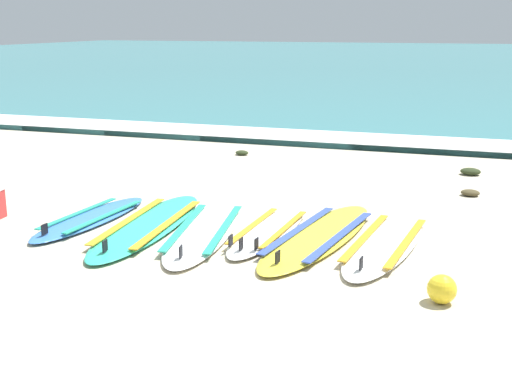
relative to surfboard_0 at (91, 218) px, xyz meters
name	(u,v)px	position (x,y,z in m)	size (l,w,h in m)	color
ground_plane	(198,246)	(1.46, -0.41, -0.04)	(80.00, 80.00, 0.00)	#C1B599
sea	(434,59)	(1.46, 35.13, 0.01)	(80.00, 60.00, 0.10)	teal
wave_foam_strip	(330,139)	(1.46, 5.76, 0.02)	(80.00, 1.26, 0.11)	white
surfboard_0	(91,218)	(0.00, 0.00, 0.00)	(0.65, 1.97, 0.18)	#3875CC
surfboard_1	(148,225)	(0.72, -0.03, 0.00)	(0.79, 2.57, 0.18)	#2DB793
surfboard_2	(204,230)	(1.37, -0.03, 0.00)	(0.97, 2.43, 0.18)	white
surfboard_3	(268,231)	(2.01, 0.18, 0.00)	(0.58, 1.94, 0.18)	white
surfboard_4	(319,236)	(2.55, 0.18, 0.00)	(1.02, 2.59, 0.18)	yellow
surfboard_5	(385,243)	(3.22, 0.16, 0.00)	(0.81, 2.33, 0.18)	silver
beach_ball	(442,289)	(3.83, -1.08, 0.08)	(0.23, 0.23, 0.23)	yellow
seaweed_clump_near_shoreline	(242,153)	(0.33, 4.11, 0.00)	(0.22, 0.18, 0.08)	#2D381E
seaweed_clump_mid_sand	(470,171)	(3.97, 3.75, 0.01)	(0.29, 0.23, 0.10)	#2D381E
seaweed_clump_by_the_boards	(470,193)	(3.99, 2.49, 0.00)	(0.23, 0.19, 0.08)	#4C4228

